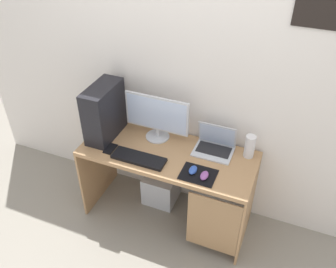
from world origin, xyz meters
name	(u,v)px	position (x,y,z in m)	size (l,w,h in m)	color
ground_plane	(168,214)	(0.00, 0.00, 0.00)	(8.00, 8.00, 0.00)	gray
wall_back	(184,69)	(0.00, 0.32, 1.30)	(4.00, 0.05, 2.60)	silver
desk	(170,168)	(0.02, -0.01, 0.58)	(1.39, 0.57, 0.73)	#A37A51
pc_tower	(104,112)	(-0.56, 0.02, 0.95)	(0.18, 0.40, 0.46)	black
monitor	(157,117)	(-0.16, 0.15, 0.93)	(0.53, 0.20, 0.39)	#B7BCC6
laptop	(214,146)	(0.33, 0.17, 0.77)	(0.30, 0.23, 0.22)	#B7BCC6
speaker	(250,146)	(0.59, 0.19, 0.82)	(0.08, 0.08, 0.19)	silver
keyboard	(139,158)	(-0.18, -0.16, 0.74)	(0.42, 0.14, 0.02)	black
mousepad	(198,174)	(0.30, -0.15, 0.73)	(0.26, 0.20, 0.01)	black
mouse_left	(193,170)	(0.26, -0.14, 0.75)	(0.06, 0.10, 0.03)	#2D51B2
mouse_right	(204,176)	(0.35, -0.17, 0.75)	(0.06, 0.10, 0.03)	#8C4C99
cell_phone	(110,149)	(-0.44, -0.14, 0.73)	(0.07, 0.13, 0.01)	black
subwoofer	(161,187)	(-0.13, 0.16, 0.14)	(0.29, 0.29, 0.29)	#B7BCC6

